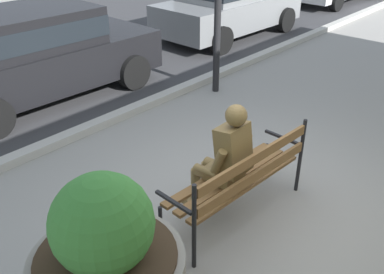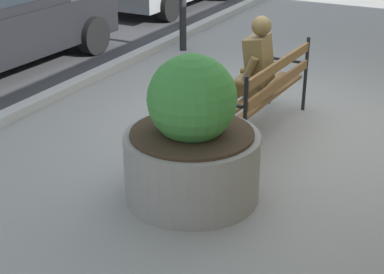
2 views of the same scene
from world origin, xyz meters
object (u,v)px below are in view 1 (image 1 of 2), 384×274
at_px(bronze_statue_seated, 222,161).
at_px(parked_car_black, 36,52).
at_px(park_bench, 242,176).
at_px(parked_car_grey, 229,3).
at_px(concrete_planter, 108,265).

height_order(bronze_statue_seated, parked_car_black, parked_car_black).
xyz_separation_m(park_bench, parked_car_grey, (5.75, 4.59, 0.30)).
height_order(bronze_statue_seated, parked_car_grey, parked_car_grey).
distance_m(park_bench, parked_car_grey, 7.36).
relative_size(park_bench, concrete_planter, 1.34).
bearing_deg(parked_car_black, bronze_statue_seated, -95.88).
bearing_deg(park_bench, parked_car_grey, 38.58).
bearing_deg(concrete_planter, parked_car_black, 64.98).
bearing_deg(concrete_planter, parked_car_grey, 31.18).
relative_size(park_bench, parked_car_black, 0.44).
height_order(bronze_statue_seated, concrete_planter, bronze_statue_seated).
bearing_deg(bronze_statue_seated, park_bench, -71.76).
xyz_separation_m(bronze_statue_seated, concrete_planter, (-1.66, -0.16, -0.13)).
relative_size(bronze_statue_seated, concrete_planter, 1.01).
relative_size(bronze_statue_seated, parked_car_black, 0.33).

